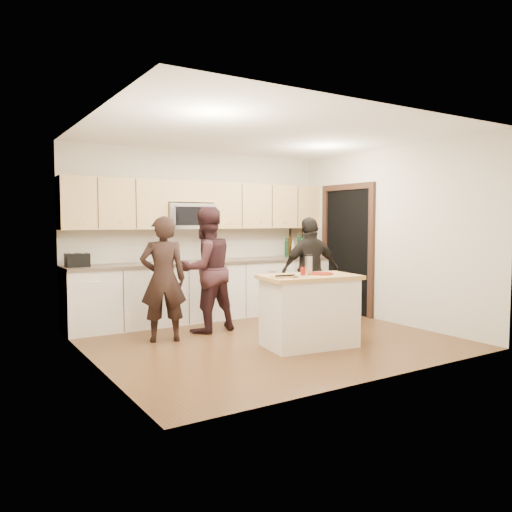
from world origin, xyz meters
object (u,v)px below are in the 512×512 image
toaster (77,260)px  woman_right (311,271)px  island (309,310)px  woman_left (163,279)px  woman_center (206,270)px

toaster → woman_right: (3.10, -1.26, -0.22)m
island → toaster: (-2.30, 2.26, 0.58)m
toaster → woman_right: 3.35m
island → toaster: 3.27m
woman_right → woman_left: bearing=2.8°
island → woman_left: 1.93m
island → woman_center: woman_center is taller
island → woman_right: bearing=59.1°
island → woman_left: (-1.45, 1.22, 0.36)m
woman_left → woman_right: woman_left is taller
island → woman_center: 1.67m
woman_left → toaster: bearing=-34.0°
woman_center → toaster: bearing=-33.6°
woman_right → woman_center: bearing=-7.9°
woman_center → woman_right: woman_center is taller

